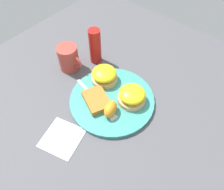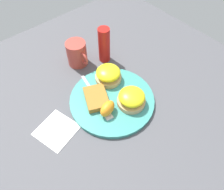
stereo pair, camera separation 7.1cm
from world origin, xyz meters
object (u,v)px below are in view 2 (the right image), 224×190
object	(u,v)px
hashbrown_patty	(96,98)
condiment_bottle	(104,45)
cup	(77,54)
sandwich_benedict_left	(132,98)
sandwich_benedict_right	(108,74)
orange_wedge	(107,109)
fork	(97,99)

from	to	relation	value
hashbrown_patty	condiment_bottle	size ratio (longest dim) A/B	0.69
hashbrown_patty	cup	bearing A→B (deg)	161.94
condiment_bottle	hashbrown_patty	bearing A→B (deg)	-46.84
condiment_bottle	sandwich_benedict_left	bearing A→B (deg)	-18.52
sandwich_benedict_right	orange_wedge	xyz separation A→B (m)	(0.11, -0.09, -0.00)
orange_wedge	cup	world-z (taller)	cup
hashbrown_patty	fork	distance (m)	0.01
sandwich_benedict_left	sandwich_benedict_right	world-z (taller)	same
fork	condiment_bottle	distance (m)	0.22
sandwich_benedict_right	condiment_bottle	size ratio (longest dim) A/B	0.66
sandwich_benedict_left	condiment_bottle	xyz separation A→B (m)	(-0.23, 0.08, 0.03)
sandwich_benedict_left	sandwich_benedict_right	bearing A→B (deg)	175.26
hashbrown_patty	cup	xyz separation A→B (m)	(-0.20, 0.06, 0.02)
sandwich_benedict_left	condiment_bottle	distance (m)	0.24
orange_wedge	cup	size ratio (longest dim) A/B	0.57
sandwich_benedict_right	cup	bearing A→B (deg)	-170.65
fork	condiment_bottle	xyz separation A→B (m)	(-0.15, 0.15, 0.05)
hashbrown_patty	cup	world-z (taller)	cup
cup	condiment_bottle	distance (m)	0.11
orange_wedge	condiment_bottle	bearing A→B (deg)	142.49
sandwich_benedict_left	fork	bearing A→B (deg)	-137.39
cup	orange_wedge	bearing A→B (deg)	-14.85
sandwich_benedict_right	orange_wedge	world-z (taller)	sandwich_benedict_right
condiment_bottle	fork	bearing A→B (deg)	-46.06
sandwich_benedict_right	fork	bearing A→B (deg)	-62.17
sandwich_benedict_right	hashbrown_patty	bearing A→B (deg)	-63.79
orange_wedge	sandwich_benedict_right	bearing A→B (deg)	138.73
fork	cup	distance (m)	0.21
sandwich_benedict_right	orange_wedge	bearing A→B (deg)	-41.27
orange_wedge	cup	distance (m)	0.27
fork	orange_wedge	bearing A→B (deg)	-6.32
orange_wedge	fork	xyz separation A→B (m)	(-0.06, 0.01, -0.02)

